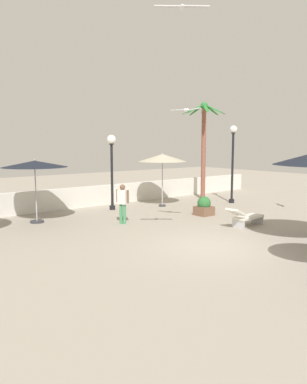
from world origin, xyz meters
TOP-DOWN VIEW (x-y plane):
  - ground_plane at (0.00, 0.00)m, footprint 56.00×56.00m
  - boundary_wall at (0.00, 9.25)m, footprint 25.20×0.30m
  - patio_umbrella_0 at (3.57, 6.95)m, footprint 2.41×2.41m
  - patio_umbrella_3 at (-2.97, 7.10)m, footprint 2.59×2.59m
  - palm_tree_0 at (6.98, 7.39)m, footprint 2.52×2.52m
  - lamp_post_0 at (1.06, 7.73)m, footprint 0.44×0.44m
  - lamp_post_1 at (7.20, 5.47)m, footprint 0.40×0.40m
  - lounge_chair_0 at (2.98, 1.31)m, footprint 1.88×0.68m
  - guest_0 at (-0.38, 4.73)m, footprint 0.38×0.51m
  - seagull_1 at (0.58, 2.15)m, footprint 0.60×1.05m
  - seagull_2 at (-2.10, -0.48)m, footprint 1.16×0.96m
  - planter at (3.46, 3.94)m, footprint 0.70×0.70m

SIDE VIEW (x-z plane):
  - ground_plane at x=0.00m, z-range 0.00..0.00m
  - planter at x=3.46m, z-range -0.04..0.81m
  - lounge_chair_0 at x=2.98m, z-range 0.00..0.81m
  - boundary_wall at x=0.00m, z-range 0.00..1.02m
  - guest_0 at x=-0.38m, z-range 0.16..1.74m
  - patio_umbrella_3 at x=-2.97m, z-range 1.06..3.63m
  - patio_umbrella_0 at x=3.57m, z-range 1.10..3.80m
  - lamp_post_0 at x=1.06m, z-range 0.66..4.25m
  - lamp_post_1 at x=7.20m, z-range 0.58..4.70m
  - palm_tree_0 at x=6.98m, z-range 0.80..6.26m
  - seagull_1 at x=0.58m, z-range 4.29..4.43m
  - seagull_2 at x=-2.10m, z-range 6.47..6.61m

